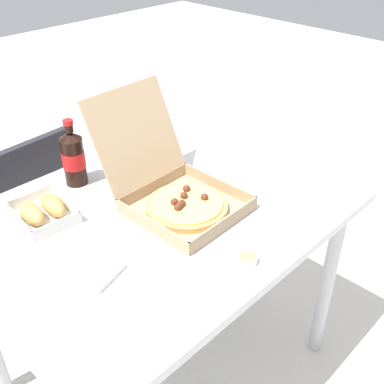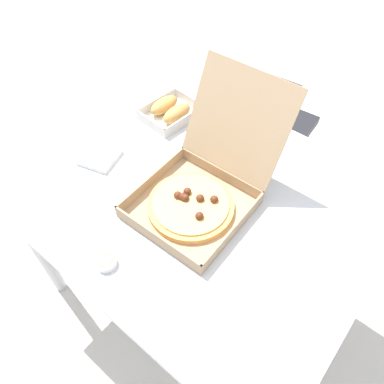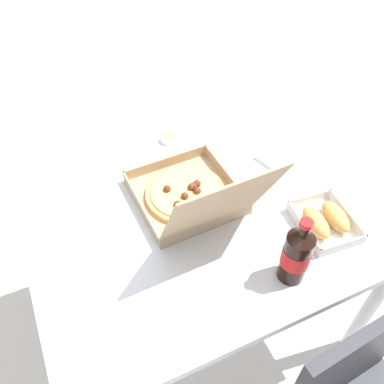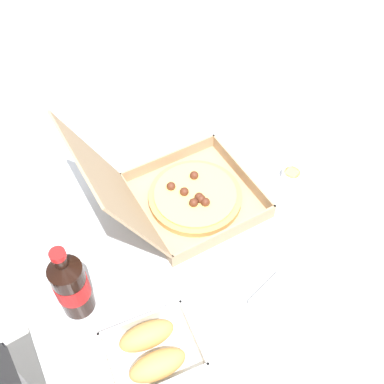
{
  "view_description": "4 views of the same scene",
  "coord_description": "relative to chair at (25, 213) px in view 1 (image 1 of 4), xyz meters",
  "views": [
    {
      "loc": [
        -0.76,
        -0.88,
        1.57
      ],
      "look_at": [
        0.06,
        -0.08,
        0.82
      ],
      "focal_mm": 43.87,
      "sensor_mm": 36.0,
      "label": 1
    },
    {
      "loc": [
        0.47,
        -0.56,
        1.61
      ],
      "look_at": [
        0.04,
        -0.04,
        0.79
      ],
      "focal_mm": 34.87,
      "sensor_mm": 36.0,
      "label": 2
    },
    {
      "loc": [
        0.4,
        0.74,
        1.71
      ],
      "look_at": [
        0.05,
        -0.02,
        0.81
      ],
      "focal_mm": 38.64,
      "sensor_mm": 36.0,
      "label": 3
    },
    {
      "loc": [
        -0.6,
        0.3,
        1.71
      ],
      "look_at": [
        0.07,
        -0.06,
        0.77
      ],
      "focal_mm": 42.43,
      "sensor_mm": 36.0,
      "label": 4
    }
  ],
  "objects": [
    {
      "name": "napkin_pile",
      "position": [
        -0.16,
        -0.75,
        0.28
      ],
      "size": [
        0.14,
        0.14,
        0.02
      ],
      "primitive_type": "cube",
      "rotation": [
        0.0,
        0.0,
        0.29
      ],
      "color": "white",
      "rests_on": "dining_table"
    },
    {
      "name": "ground_plane",
      "position": [
        0.14,
        -0.66,
        -0.48
      ],
      "size": [
        10.0,
        10.0,
        0.0
      ],
      "primitive_type": "plane",
      "color": "beige"
    },
    {
      "name": "bread_side_box",
      "position": [
        -0.13,
        -0.45,
        0.3
      ],
      "size": [
        0.17,
        0.2,
        0.06
      ],
      "color": "white",
      "rests_on": "dining_table"
    },
    {
      "name": "dipping_sauce_cup",
      "position": [
        0.14,
        -1.0,
        0.28
      ],
      "size": [
        0.06,
        0.06,
        0.02
      ],
      "color": "white",
      "rests_on": "dining_table"
    },
    {
      "name": "cola_bottle",
      "position": [
        0.05,
        -0.35,
        0.37
      ],
      "size": [
        0.07,
        0.07,
        0.22
      ],
      "color": "black",
      "rests_on": "dining_table"
    },
    {
      "name": "paper_menu",
      "position": [
        0.53,
        -0.88,
        0.27
      ],
      "size": [
        0.22,
        0.17,
        0.0
      ],
      "primitive_type": "cube",
      "rotation": [
        0.0,
        0.0,
        -0.09
      ],
      "color": "white",
      "rests_on": "dining_table"
    },
    {
      "name": "chair",
      "position": [
        0.0,
        0.0,
        0.0
      ],
      "size": [
        0.43,
        0.43,
        0.83
      ],
      "color": "#232328",
      "rests_on": "ground_plane"
    },
    {
      "name": "dining_table",
      "position": [
        0.14,
        -0.66,
        0.18
      ],
      "size": [
        1.11,
        0.85,
        0.75
      ],
      "color": "silver",
      "rests_on": "ground_plane"
    },
    {
      "name": "pizza_box_open",
      "position": [
        0.19,
        -0.68,
        0.32
      ],
      "size": [
        0.31,
        0.44,
        0.32
      ],
      "color": "tan",
      "rests_on": "dining_table"
    }
  ]
}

